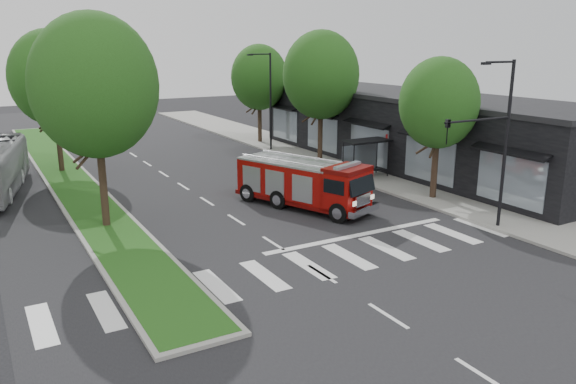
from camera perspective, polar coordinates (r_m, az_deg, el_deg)
name	(u,v)px	position (r m, az deg, el deg)	size (l,w,h in m)	color
ground	(273,243)	(25.30, -1.51, -5.24)	(140.00, 140.00, 0.00)	black
sidewalk_right	(362,170)	(39.92, 7.57, 2.23)	(5.00, 80.00, 0.15)	gray
median	(67,177)	(40.24, -21.55, 1.42)	(3.00, 50.00, 0.15)	gray
storefront_row	(413,131)	(42.32, 12.58, 6.06)	(8.00, 30.00, 5.00)	black
bus_shelter	(365,148)	(37.32, 7.79, 4.43)	(3.20, 1.60, 2.61)	black
tree_right_near	(439,103)	(32.44, 15.08, 8.70)	(4.40, 4.40, 8.05)	black
tree_right_mid	(321,75)	(41.74, 3.38, 11.77)	(5.60, 5.60, 9.72)	black
tree_right_far	(259,77)	(50.45, -2.94, 11.55)	(5.00, 5.00, 8.73)	black
tree_median_near	(95,86)	(27.53, -19.05, 10.15)	(5.80, 5.80, 10.16)	black
tree_median_far	(52,78)	(41.36, -22.83, 10.64)	(5.60, 5.60, 9.72)	black
streetlight_right_near	(494,134)	(27.45, 20.17, 5.52)	(4.08, 0.22, 8.00)	black
streetlight_right_far	(269,97)	(46.47, -1.95, 9.61)	(2.11, 0.20, 8.00)	black
fire_engine	(303,183)	(30.47, 1.51, 0.88)	(5.14, 8.40, 2.80)	#530604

